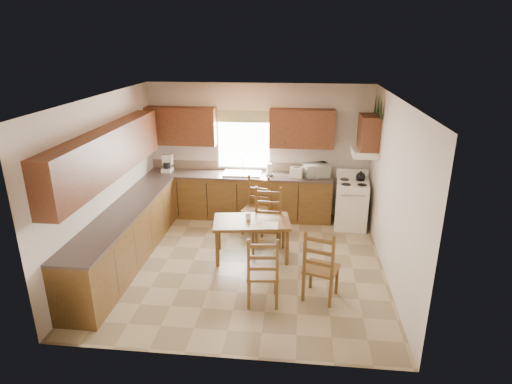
# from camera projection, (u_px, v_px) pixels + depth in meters

# --- Properties ---
(floor) EXTENTS (4.50, 4.50, 0.00)m
(floor) POSITION_uv_depth(u_px,v_px,m) (245.00, 263.00, 7.10)
(floor) COLOR #978865
(floor) RESTS_ON ground
(ceiling) EXTENTS (4.50, 4.50, 0.00)m
(ceiling) POSITION_uv_depth(u_px,v_px,m) (244.00, 98.00, 6.19)
(ceiling) COLOR #925727
(ceiling) RESTS_ON floor
(wall_left) EXTENTS (4.50, 4.50, 0.00)m
(wall_left) POSITION_uv_depth(u_px,v_px,m) (106.00, 181.00, 6.86)
(wall_left) COLOR beige
(wall_left) RESTS_ON floor
(wall_right) EXTENTS (4.50, 4.50, 0.00)m
(wall_right) POSITION_uv_depth(u_px,v_px,m) (393.00, 191.00, 6.43)
(wall_right) COLOR beige
(wall_right) RESTS_ON floor
(wall_back) EXTENTS (4.50, 4.50, 0.00)m
(wall_back) POSITION_uv_depth(u_px,v_px,m) (259.00, 150.00, 8.75)
(wall_back) COLOR beige
(wall_back) RESTS_ON floor
(wall_front) EXTENTS (4.50, 4.50, 0.00)m
(wall_front) POSITION_uv_depth(u_px,v_px,m) (217.00, 255.00, 4.54)
(wall_front) COLOR beige
(wall_front) RESTS_ON floor
(lower_cab_back) EXTENTS (3.75, 0.60, 0.88)m
(lower_cab_back) POSITION_uv_depth(u_px,v_px,m) (239.00, 196.00, 8.81)
(lower_cab_back) COLOR brown
(lower_cab_back) RESTS_ON floor
(lower_cab_left) EXTENTS (0.60, 3.60, 0.88)m
(lower_cab_left) POSITION_uv_depth(u_px,v_px,m) (126.00, 237.00, 7.00)
(lower_cab_left) COLOR brown
(lower_cab_left) RESTS_ON floor
(counter_back) EXTENTS (3.75, 0.63, 0.04)m
(counter_back) POSITION_uv_depth(u_px,v_px,m) (239.00, 175.00, 8.66)
(counter_back) COLOR #483B36
(counter_back) RESTS_ON lower_cab_back
(counter_left) EXTENTS (0.63, 3.60, 0.04)m
(counter_left) POSITION_uv_depth(u_px,v_px,m) (123.00, 212.00, 6.85)
(counter_left) COLOR #483B36
(counter_left) RESTS_ON lower_cab_left
(backsplash) EXTENTS (3.75, 0.01, 0.18)m
(backsplash) POSITION_uv_depth(u_px,v_px,m) (241.00, 166.00, 8.89)
(backsplash) COLOR #866F54
(backsplash) RESTS_ON counter_back
(upper_cab_back_left) EXTENTS (1.41, 0.33, 0.75)m
(upper_cab_back_left) POSITION_uv_depth(u_px,v_px,m) (181.00, 126.00, 8.57)
(upper_cab_back_left) COLOR brown
(upper_cab_back_left) RESTS_ON wall_back
(upper_cab_back_right) EXTENTS (1.25, 0.33, 0.75)m
(upper_cab_back_right) POSITION_uv_depth(u_px,v_px,m) (302.00, 128.00, 8.34)
(upper_cab_back_right) COLOR brown
(upper_cab_back_right) RESTS_ON wall_back
(upper_cab_left) EXTENTS (0.33, 3.60, 0.75)m
(upper_cab_left) POSITION_uv_depth(u_px,v_px,m) (108.00, 153.00, 6.54)
(upper_cab_left) COLOR brown
(upper_cab_left) RESTS_ON wall_left
(upper_cab_stove) EXTENTS (0.33, 0.62, 0.62)m
(upper_cab_stove) POSITION_uv_depth(u_px,v_px,m) (369.00, 132.00, 7.80)
(upper_cab_stove) COLOR brown
(upper_cab_stove) RESTS_ON wall_right
(range_hood) EXTENTS (0.44, 0.62, 0.12)m
(range_hood) POSITION_uv_depth(u_px,v_px,m) (364.00, 152.00, 7.93)
(range_hood) COLOR silver
(range_hood) RESTS_ON wall_right
(window_frame) EXTENTS (1.13, 0.02, 1.18)m
(window_frame) POSITION_uv_depth(u_px,v_px,m) (244.00, 141.00, 8.68)
(window_frame) COLOR silver
(window_frame) RESTS_ON wall_back
(window_pane) EXTENTS (1.05, 0.01, 1.10)m
(window_pane) POSITION_uv_depth(u_px,v_px,m) (244.00, 141.00, 8.68)
(window_pane) COLOR white
(window_pane) RESTS_ON wall_back
(window_valance) EXTENTS (1.19, 0.01, 0.24)m
(window_valance) POSITION_uv_depth(u_px,v_px,m) (243.00, 117.00, 8.48)
(window_valance) COLOR #44642D
(window_valance) RESTS_ON wall_back
(sink_basin) EXTENTS (0.75, 0.45, 0.04)m
(sink_basin) POSITION_uv_depth(u_px,v_px,m) (242.00, 173.00, 8.64)
(sink_basin) COLOR silver
(sink_basin) RESTS_ON counter_back
(pine_decal_a) EXTENTS (0.22, 0.22, 0.36)m
(pine_decal_a) POSITION_uv_depth(u_px,v_px,m) (382.00, 109.00, 7.32)
(pine_decal_a) COLOR #14351A
(pine_decal_a) RESTS_ON wall_right
(pine_decal_b) EXTENTS (0.22, 0.22, 0.36)m
(pine_decal_b) POSITION_uv_depth(u_px,v_px,m) (379.00, 104.00, 7.61)
(pine_decal_b) COLOR #14351A
(pine_decal_b) RESTS_ON wall_right
(pine_decal_c) EXTENTS (0.22, 0.22, 0.36)m
(pine_decal_c) POSITION_uv_depth(u_px,v_px,m) (376.00, 103.00, 7.92)
(pine_decal_c) COLOR #14351A
(pine_decal_c) RESTS_ON wall_right
(stove) EXTENTS (0.66, 0.68, 0.90)m
(stove) POSITION_uv_depth(u_px,v_px,m) (351.00, 205.00, 8.33)
(stove) COLOR silver
(stove) RESTS_ON floor
(coffeemaker) EXTENTS (0.24, 0.28, 0.38)m
(coffeemaker) POSITION_uv_depth(u_px,v_px,m) (167.00, 163.00, 8.76)
(coffeemaker) COLOR silver
(coffeemaker) RESTS_ON counter_back
(paper_towel) EXTENTS (0.14, 0.14, 0.25)m
(paper_towel) POSITION_uv_depth(u_px,v_px,m) (269.00, 170.00, 8.52)
(paper_towel) COLOR white
(paper_towel) RESTS_ON counter_back
(toaster) EXTENTS (0.27, 0.20, 0.20)m
(toaster) POSITION_uv_depth(u_px,v_px,m) (296.00, 172.00, 8.43)
(toaster) COLOR silver
(toaster) RESTS_ON counter_back
(microwave) EXTENTS (0.54, 0.46, 0.27)m
(microwave) POSITION_uv_depth(u_px,v_px,m) (316.00, 171.00, 8.43)
(microwave) COLOR silver
(microwave) RESTS_ON counter_back
(dining_table) EXTENTS (1.34, 0.89, 0.67)m
(dining_table) POSITION_uv_depth(u_px,v_px,m) (252.00, 239.00, 7.19)
(dining_table) COLOR brown
(dining_table) RESTS_ON floor
(chair_near_left) EXTENTS (0.48, 0.46, 1.05)m
(chair_near_left) POSITION_uv_depth(u_px,v_px,m) (263.00, 269.00, 5.89)
(chair_near_left) COLOR brown
(chair_near_left) RESTS_ON floor
(chair_near_right) EXTENTS (0.56, 0.54, 1.07)m
(chair_near_right) POSITION_uv_depth(u_px,v_px,m) (321.00, 264.00, 5.98)
(chair_near_right) COLOR brown
(chair_near_right) RESTS_ON floor
(chair_far_left) EXTENTS (0.49, 0.47, 1.13)m
(chair_far_left) POSITION_uv_depth(u_px,v_px,m) (267.00, 223.00, 7.25)
(chair_far_left) COLOR brown
(chair_far_left) RESTS_ON floor
(chair_far_right) EXTENTS (0.53, 0.52, 1.07)m
(chair_far_right) POSITION_uv_depth(u_px,v_px,m) (256.00, 206.00, 8.06)
(chair_far_right) COLOR brown
(chair_far_right) RESTS_ON floor
(table_paper) EXTENTS (0.23, 0.31, 0.00)m
(table_paper) POSITION_uv_depth(u_px,v_px,m) (271.00, 225.00, 6.90)
(table_paper) COLOR white
(table_paper) RESTS_ON dining_table
(table_card) EXTENTS (0.09, 0.03, 0.11)m
(table_card) POSITION_uv_depth(u_px,v_px,m) (248.00, 216.00, 7.10)
(table_card) COLOR white
(table_card) RESTS_ON dining_table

